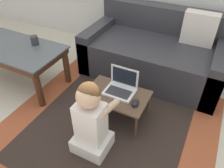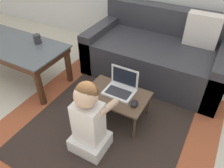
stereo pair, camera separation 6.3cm
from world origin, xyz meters
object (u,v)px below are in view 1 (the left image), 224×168
Objects in this scene: couch at (155,53)px; person_seated at (91,121)px; cup_on_table at (35,40)px; laptop_desk at (117,96)px; computer_mouse at (135,103)px; coffee_table at (12,51)px; laptop at (121,88)px.

couch reaches higher than person_seated.
laptop_desk is at bearing -7.90° from cup_on_table.
person_seated is at bearing -120.04° from computer_mouse.
coffee_table is at bearing 177.66° from computer_mouse.
couch reaches higher than coffee_table.
laptop_desk is 0.45m from person_seated.
cup_on_table is at bearing 151.14° from person_seated.
coffee_table is at bearing -149.04° from cup_on_table.
couch is 17.50× the size of computer_mouse.
coffee_table is 2.00× the size of laptop_desk.
couch is 0.98m from computer_mouse.
laptop_desk is 5.92× the size of cup_on_table.
cup_on_table is at bearing 175.07° from laptop.
cup_on_table reaches higher than laptop.
laptop_desk is at bearing -104.77° from laptop.
coffee_table reaches higher than laptop_desk.
laptop is 2.79× the size of cup_on_table.
person_seated is at bearing -93.31° from laptop.
laptop_desk is 0.09m from laptop.
coffee_table is at bearing -178.03° from laptop.
couch is at bearing 33.59° from cup_on_table.
cup_on_table is (-1.09, 0.09, 0.20)m from laptop.
laptop is at bearing -94.25° from couch.
coffee_table is at bearing 179.57° from laptop_desk.
cup_on_table reaches higher than computer_mouse.
coffee_table is (-1.39, -0.91, 0.13)m from couch.
coffee_table reaches higher than computer_mouse.
computer_mouse is (1.52, -0.06, -0.10)m from coffee_table.
couch is at bearing 97.62° from computer_mouse.
laptop_desk is at bearing 165.91° from computer_mouse.
laptop_desk is 1.12m from cup_on_table.
cup_on_table is at bearing 30.96° from coffee_table.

